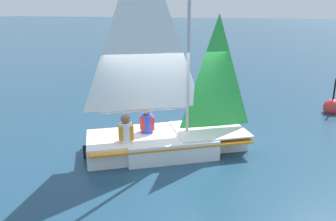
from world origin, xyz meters
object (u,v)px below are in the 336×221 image
object	(u,v)px
sailor_helm	(147,127)
buoy_marker	(332,107)
sailor_crew	(126,136)
sailboat_main	(166,126)

from	to	relation	value
sailor_helm	buoy_marker	world-z (taller)	buoy_marker
sailor_helm	sailor_crew	xyz separation A→B (m)	(-0.76, 0.21, 0.00)
sailboat_main	sailor_crew	size ratio (longest dim) A/B	4.48
sailor_crew	buoy_marker	world-z (taller)	buoy_marker
sailboat_main	buoy_marker	distance (m)	6.66
sailboat_main	sailor_crew	xyz separation A→B (m)	(-0.83, 0.69, -0.05)
sailor_helm	buoy_marker	bearing A→B (deg)	14.10
sailor_helm	buoy_marker	distance (m)	7.04
sailor_helm	sailor_crew	bearing A→B (deg)	-137.88
sailboat_main	buoy_marker	bearing A→B (deg)	16.73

